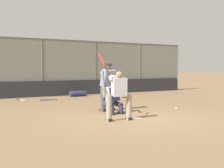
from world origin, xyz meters
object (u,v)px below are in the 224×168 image
at_px(equipment_bag_dugout_side, 78,94).
at_px(batter_at_plate, 119,94).
at_px(umpire_home, 108,85).
at_px(catcher_behind_plate, 114,96).
at_px(spare_bat_near_backstop, 22,100).
at_px(fielding_glove_on_dirt, 124,97).
at_px(baseball_loose, 176,109).
at_px(spare_bat_third_base_side, 46,100).

bearing_deg(equipment_bag_dugout_side, batter_at_plate, 73.58).
bearing_deg(umpire_home, catcher_behind_plate, 68.46).
height_order(catcher_behind_plate, spare_bat_near_backstop, catcher_behind_plate).
relative_size(fielding_glove_on_dirt, baseball_loose, 4.05).
distance_m(batter_at_plate, equipment_bag_dugout_side, 8.30).
bearing_deg(equipment_bag_dugout_side, fielding_glove_on_dirt, 133.66).
height_order(catcher_behind_plate, equipment_bag_dugout_side, catcher_behind_plate).
xyz_separation_m(spare_bat_near_backstop, equipment_bag_dugout_side, (-3.34, -0.76, 0.12)).
distance_m(batter_at_plate, umpire_home, 2.14).
distance_m(spare_bat_third_base_side, baseball_loose, 6.59).
relative_size(umpire_home, fielding_glove_on_dirt, 5.88).
relative_size(catcher_behind_plate, baseball_loose, 15.93).
bearing_deg(batter_at_plate, fielding_glove_on_dirt, -116.60).
relative_size(spare_bat_third_base_side, fielding_glove_on_dirt, 2.64).
xyz_separation_m(umpire_home, baseball_loose, (-2.44, 1.01, -0.91)).
distance_m(spare_bat_near_backstop, equipment_bag_dugout_side, 3.43).
height_order(spare_bat_third_base_side, fielding_glove_on_dirt, fielding_glove_on_dirt).
relative_size(batter_at_plate, umpire_home, 1.17).
xyz_separation_m(spare_bat_near_backstop, baseball_loose, (-4.23, 6.20, 0.00)).
bearing_deg(catcher_behind_plate, baseball_loose, 168.07).
relative_size(batter_at_plate, equipment_bag_dugout_side, 1.85).
height_order(batter_at_plate, catcher_behind_plate, batter_at_plate).
distance_m(batter_at_plate, catcher_behind_plate, 1.40).
relative_size(umpire_home, spare_bat_third_base_side, 2.22).
bearing_deg(equipment_bag_dugout_side, umpire_home, 75.41).
bearing_deg(baseball_loose, umpire_home, -22.52).
distance_m(umpire_home, fielding_glove_on_dirt, 5.34).
height_order(umpire_home, baseball_loose, umpire_home).
distance_m(umpire_home, spare_bat_near_backstop, 5.57).
relative_size(fielding_glove_on_dirt, equipment_bag_dugout_side, 0.27).
distance_m(fielding_glove_on_dirt, equipment_bag_dugout_side, 2.63).
xyz_separation_m(fielding_glove_on_dirt, equipment_bag_dugout_side, (1.82, -1.90, 0.10)).
bearing_deg(baseball_loose, spare_bat_near_backstop, -55.71).
height_order(batter_at_plate, spare_bat_near_backstop, batter_at_plate).
bearing_deg(fielding_glove_on_dirt, baseball_loose, 79.61).
bearing_deg(spare_bat_third_base_side, equipment_bag_dugout_side, -136.41).
bearing_deg(spare_bat_near_backstop, baseball_loose, 22.62).
bearing_deg(baseball_loose, batter_at_plate, 16.73).
distance_m(catcher_behind_plate, umpire_home, 0.83).
bearing_deg(equipment_bag_dugout_side, spare_bat_third_base_side, 27.41).
xyz_separation_m(umpire_home, spare_bat_third_base_side, (0.72, -4.77, -0.92)).
height_order(fielding_glove_on_dirt, baseball_loose, fielding_glove_on_dirt).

